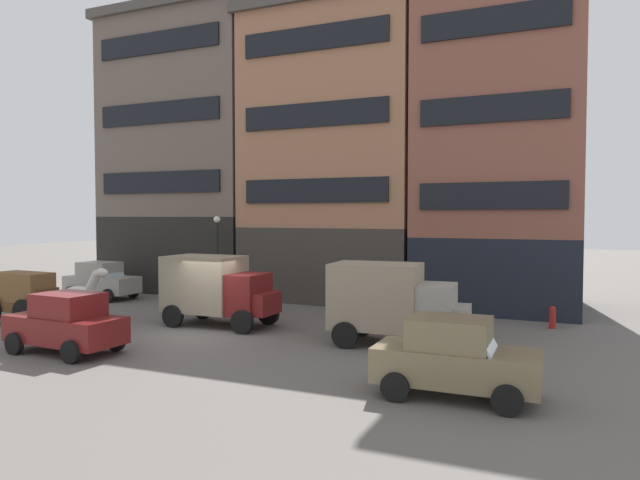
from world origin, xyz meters
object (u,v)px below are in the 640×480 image
(sedan_light, at_px, (66,323))
(streetlamp_curbside, at_px, (217,247))
(sedan_parked_curb, at_px, (454,358))
(fire_hydrant_curbside, at_px, (552,317))
(draft_horse, at_px, (82,295))
(cargo_wagon, at_px, (24,294))
(pedestrian_officer, at_px, (355,298))
(sedan_dark, at_px, (102,281))
(delivery_truck_far, at_px, (394,301))
(delivery_truck_near, at_px, (217,288))

(sedan_light, distance_m, streetlamp_curbside, 10.65)
(sedan_light, distance_m, sedan_parked_curb, 11.57)
(fire_hydrant_curbside, bearing_deg, draft_horse, -154.92)
(cargo_wagon, xyz_separation_m, pedestrian_officer, (11.48, 5.38, -0.17))
(sedan_dark, height_order, pedestrian_officer, sedan_dark)
(pedestrian_officer, bearing_deg, sedan_dark, 176.50)
(delivery_truck_far, bearing_deg, pedestrian_officer, 128.54)
(cargo_wagon, height_order, streetlamp_curbside, streetlamp_curbside)
(draft_horse, xyz_separation_m, pedestrian_officer, (8.53, 5.39, -0.29))
(delivery_truck_far, distance_m, fire_hydrant_curbside, 6.85)
(sedan_parked_curb, xyz_separation_m, streetlamp_curbside, (-13.14, 9.89, 1.76))
(delivery_truck_near, bearing_deg, cargo_wagon, -158.57)
(pedestrian_officer, bearing_deg, fire_hydrant_curbside, 15.11)
(draft_horse, bearing_deg, pedestrian_officer, 32.26)
(delivery_truck_near, relative_size, delivery_truck_far, 0.98)
(delivery_truck_far, distance_m, sedan_dark, 16.73)
(sedan_dark, height_order, sedan_parked_curb, same)
(pedestrian_officer, bearing_deg, delivery_truck_near, -149.65)
(fire_hydrant_curbside, bearing_deg, sedan_light, -143.00)
(draft_horse, xyz_separation_m, sedan_parked_curb, (13.81, -2.26, -0.36))
(cargo_wagon, distance_m, pedestrian_officer, 12.68)
(delivery_truck_far, height_order, sedan_parked_curb, delivery_truck_far)
(delivery_truck_near, bearing_deg, sedan_parked_curb, -26.92)
(pedestrian_officer, distance_m, fire_hydrant_curbside, 7.31)
(delivery_truck_far, height_order, streetlamp_curbside, streetlamp_curbside)
(sedan_light, xyz_separation_m, sedan_parked_curb, (11.56, 0.49, 0.00))
(cargo_wagon, distance_m, sedan_dark, 6.64)
(delivery_truck_far, height_order, pedestrian_officer, delivery_truck_far)
(draft_horse, relative_size, delivery_truck_near, 0.54)
(delivery_truck_near, xyz_separation_m, fire_hydrant_curbside, (11.58, 4.56, -1.00))
(delivery_truck_far, distance_m, sedan_light, 10.11)
(delivery_truck_near, relative_size, sedan_dark, 1.17)
(sedan_dark, distance_m, sedan_light, 11.69)
(draft_horse, xyz_separation_m, sedan_light, (2.25, -2.75, -0.36))
(sedan_dark, bearing_deg, fire_hydrant_curbside, 2.91)
(cargo_wagon, distance_m, fire_hydrant_curbside, 19.92)
(sedan_dark, xyz_separation_m, sedan_parked_curb, (19.05, -8.49, 0.00))
(cargo_wagon, xyz_separation_m, sedan_dark, (-2.29, 6.23, -0.23))
(delivery_truck_near, relative_size, pedestrian_officer, 2.42)
(draft_horse, bearing_deg, sedan_light, -50.72)
(sedan_parked_curb, bearing_deg, delivery_truck_far, 121.69)
(streetlamp_curbside, distance_m, fire_hydrant_curbside, 15.08)
(draft_horse, height_order, delivery_truck_near, delivery_truck_near)
(delivery_truck_far, xyz_separation_m, sedan_light, (-8.75, -5.03, -0.51))
(draft_horse, relative_size, delivery_truck_far, 0.53)
(delivery_truck_far, relative_size, fire_hydrant_curbside, 5.37)
(delivery_truck_near, distance_m, delivery_truck_far, 7.03)
(draft_horse, height_order, sedan_parked_curb, draft_horse)
(draft_horse, height_order, sedan_dark, draft_horse)
(sedan_parked_curb, bearing_deg, draft_horse, 170.71)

